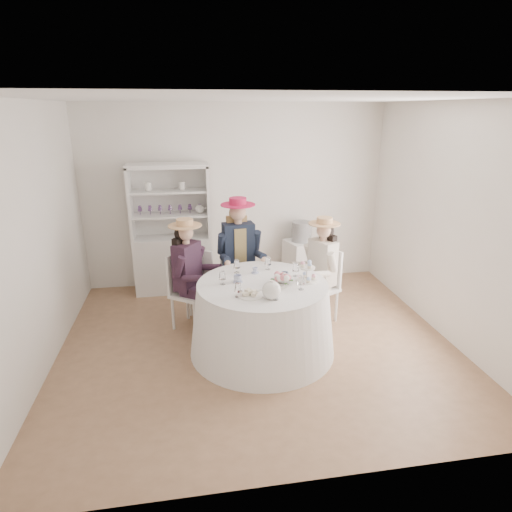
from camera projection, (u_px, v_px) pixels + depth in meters
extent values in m
plane|color=#876143|center=(257.00, 343.00, 5.02)|extent=(4.50, 4.50, 0.00)
plane|color=white|center=(258.00, 99.00, 4.14)|extent=(4.50, 4.50, 0.00)
plane|color=silver|center=(236.00, 197.00, 6.45)|extent=(4.50, 0.00, 4.50)
plane|color=silver|center=(309.00, 318.00, 2.72)|extent=(4.50, 0.00, 4.50)
plane|color=silver|center=(34.00, 243.00, 4.24)|extent=(0.00, 4.50, 4.50)
plane|color=silver|center=(450.00, 224.00, 4.92)|extent=(0.00, 4.50, 4.50)
cone|color=white|center=(262.00, 318.00, 4.76)|extent=(1.62, 1.62, 0.80)
cylinder|color=white|center=(262.00, 284.00, 4.63)|extent=(1.42, 1.42, 0.02)
cube|color=silver|center=(174.00, 264.00, 6.37)|extent=(1.19, 0.73, 0.84)
cube|color=silver|center=(170.00, 200.00, 6.24)|extent=(1.08, 0.37, 1.02)
cube|color=silver|center=(167.00, 166.00, 5.90)|extent=(1.19, 0.73, 0.06)
cube|color=silver|center=(130.00, 204.00, 5.98)|extent=(0.16, 0.41, 1.02)
cube|color=silver|center=(208.00, 201.00, 6.15)|extent=(0.16, 0.41, 1.02)
cube|color=silver|center=(170.00, 215.00, 6.13)|extent=(1.11, 0.67, 0.03)
cube|color=silver|center=(169.00, 191.00, 6.01)|extent=(1.11, 0.67, 0.03)
sphere|color=white|center=(200.00, 209.00, 6.16)|extent=(0.13, 0.13, 0.13)
cube|color=silver|center=(301.00, 262.00, 6.69)|extent=(0.55, 0.55, 0.68)
cylinder|color=black|center=(302.00, 232.00, 6.53)|extent=(0.32, 0.32, 0.30)
cube|color=silver|center=(190.00, 294.00, 5.27)|extent=(0.55, 0.55, 0.04)
cylinder|color=silver|center=(195.00, 318.00, 5.14)|extent=(0.04, 0.04, 0.43)
cylinder|color=silver|center=(208.00, 308.00, 5.41)|extent=(0.04, 0.04, 0.43)
cylinder|color=silver|center=(173.00, 313.00, 5.27)|extent=(0.04, 0.04, 0.43)
cylinder|color=silver|center=(188.00, 303.00, 5.54)|extent=(0.04, 0.04, 0.43)
cube|color=silver|center=(177.00, 272.00, 5.25)|extent=(0.24, 0.33, 0.49)
cube|color=black|center=(187.00, 266.00, 5.16)|extent=(0.37, 0.40, 0.57)
cube|color=black|center=(194.00, 292.00, 5.12)|extent=(0.35, 0.30, 0.12)
cylinder|color=black|center=(205.00, 317.00, 5.16)|extent=(0.10, 0.10, 0.45)
cylinder|color=black|center=(180.00, 266.00, 4.94)|extent=(0.19, 0.17, 0.27)
cube|color=black|center=(202.00, 287.00, 5.27)|extent=(0.35, 0.30, 0.12)
cylinder|color=black|center=(212.00, 311.00, 5.31)|extent=(0.10, 0.10, 0.45)
cylinder|color=black|center=(199.00, 256.00, 5.29)|extent=(0.19, 0.17, 0.27)
cylinder|color=#D8A889|center=(186.00, 242.00, 5.06)|extent=(0.09, 0.09, 0.08)
sphere|color=#D8A889|center=(185.00, 233.00, 5.02)|extent=(0.19, 0.19, 0.19)
sphere|color=black|center=(182.00, 234.00, 5.04)|extent=(0.19, 0.19, 0.19)
cube|color=black|center=(181.00, 252.00, 5.13)|extent=(0.20, 0.24, 0.38)
cylinder|color=tan|center=(185.00, 226.00, 4.99)|extent=(0.40, 0.40, 0.01)
cylinder|color=tan|center=(185.00, 222.00, 4.98)|extent=(0.20, 0.20, 0.08)
cube|color=silver|center=(239.00, 277.00, 5.68)|extent=(0.49, 0.49, 0.04)
cylinder|color=silver|center=(230.00, 301.00, 5.55)|extent=(0.04, 0.04, 0.48)
cylinder|color=silver|center=(256.00, 298.00, 5.64)|extent=(0.04, 0.04, 0.48)
cylinder|color=silver|center=(224.00, 290.00, 5.87)|extent=(0.04, 0.04, 0.48)
cylinder|color=silver|center=(249.00, 288.00, 5.96)|extent=(0.04, 0.04, 0.48)
cube|color=silver|center=(235.00, 251.00, 5.76)|extent=(0.42, 0.08, 0.55)
cube|color=#192133|center=(238.00, 247.00, 5.56)|extent=(0.42, 0.26, 0.64)
cube|color=tan|center=(238.00, 247.00, 5.56)|extent=(0.18, 0.26, 0.55)
cube|color=#192133|center=(234.00, 275.00, 5.50)|extent=(0.19, 0.39, 0.13)
cylinder|color=#192133|center=(237.00, 303.00, 5.47)|extent=(0.11, 0.11, 0.51)
cylinder|color=#192133|center=(222.00, 244.00, 5.44)|extent=(0.12, 0.20, 0.30)
cube|color=#192133|center=(249.00, 273.00, 5.55)|extent=(0.19, 0.39, 0.13)
cylinder|color=#192133|center=(252.00, 301.00, 5.52)|extent=(0.11, 0.11, 0.51)
cylinder|color=#192133|center=(256.00, 241.00, 5.56)|extent=(0.12, 0.20, 0.30)
cylinder|color=#D8A889|center=(238.00, 222.00, 5.45)|extent=(0.10, 0.10, 0.09)
sphere|color=#D8A889|center=(238.00, 212.00, 5.41)|extent=(0.21, 0.21, 0.21)
sphere|color=tan|center=(237.00, 213.00, 5.46)|extent=(0.21, 0.21, 0.21)
cube|color=tan|center=(237.00, 231.00, 5.58)|extent=(0.27, 0.12, 0.42)
cylinder|color=#C21D4A|center=(238.00, 205.00, 5.38)|extent=(0.44, 0.44, 0.01)
cylinder|color=#C21D4A|center=(238.00, 201.00, 5.37)|extent=(0.22, 0.22, 0.09)
cube|color=silver|center=(320.00, 289.00, 5.44)|extent=(0.52, 0.52, 0.04)
cylinder|color=silver|center=(302.00, 304.00, 5.55)|extent=(0.03, 0.03, 0.43)
cylinder|color=silver|center=(319.00, 312.00, 5.31)|extent=(0.03, 0.03, 0.43)
cylinder|color=silver|center=(319.00, 298.00, 5.72)|extent=(0.03, 0.03, 0.43)
cylinder|color=silver|center=(336.00, 306.00, 5.48)|extent=(0.03, 0.03, 0.43)
cube|color=silver|center=(331.00, 267.00, 5.45)|extent=(0.19, 0.34, 0.49)
cube|color=beige|center=(322.00, 262.00, 5.33)|extent=(0.33, 0.40, 0.56)
cube|color=beige|center=(309.00, 283.00, 5.42)|extent=(0.35, 0.26, 0.12)
cylinder|color=beige|center=(300.00, 307.00, 5.44)|extent=(0.10, 0.10, 0.45)
cylinder|color=beige|center=(309.00, 253.00, 5.44)|extent=(0.19, 0.15, 0.27)
cube|color=beige|center=(318.00, 288.00, 5.28)|extent=(0.35, 0.26, 0.12)
cylinder|color=beige|center=(309.00, 312.00, 5.30)|extent=(0.10, 0.10, 0.45)
cylinder|color=beige|center=(332.00, 262.00, 5.13)|extent=(0.19, 0.15, 0.27)
cylinder|color=#D8A889|center=(324.00, 239.00, 5.23)|extent=(0.09, 0.09, 0.08)
sphere|color=#D8A889|center=(324.00, 231.00, 5.20)|extent=(0.18, 0.18, 0.18)
sphere|color=black|center=(327.00, 231.00, 5.23)|extent=(0.18, 0.18, 0.18)
cube|color=black|center=(328.00, 248.00, 5.32)|extent=(0.17, 0.24, 0.37)
cylinder|color=tan|center=(324.00, 224.00, 5.17)|extent=(0.39, 0.39, 0.01)
cylinder|color=tan|center=(325.00, 221.00, 5.16)|extent=(0.19, 0.19, 0.08)
cube|color=silver|center=(205.00, 282.00, 5.66)|extent=(0.51, 0.51, 0.04)
cylinder|color=silver|center=(221.00, 294.00, 5.83)|extent=(0.03, 0.03, 0.42)
cylinder|color=silver|center=(200.00, 292.00, 5.91)|extent=(0.03, 0.03, 0.42)
cylinder|color=silver|center=(212.00, 304.00, 5.55)|extent=(0.03, 0.03, 0.42)
cylinder|color=silver|center=(190.00, 301.00, 5.63)|extent=(0.03, 0.03, 0.42)
cube|color=silver|center=(199.00, 268.00, 5.41)|extent=(0.34, 0.18, 0.48)
imported|color=white|center=(238.00, 279.00, 4.65)|extent=(0.11, 0.11, 0.07)
imported|color=white|center=(255.00, 271.00, 4.90)|extent=(0.08, 0.08, 0.06)
imported|color=white|center=(285.00, 276.00, 4.72)|extent=(0.12, 0.12, 0.08)
imported|color=white|center=(283.00, 280.00, 4.66)|extent=(0.26, 0.26, 0.05)
sphere|color=#D76B76|center=(287.00, 277.00, 4.56)|extent=(0.06, 0.06, 0.06)
sphere|color=white|center=(285.00, 276.00, 4.59)|extent=(0.06, 0.06, 0.06)
sphere|color=#D76B76|center=(283.00, 276.00, 4.61)|extent=(0.06, 0.06, 0.06)
sphere|color=white|center=(280.00, 276.00, 4.61)|extent=(0.06, 0.06, 0.06)
sphere|color=#D76B76|center=(277.00, 276.00, 4.59)|extent=(0.06, 0.06, 0.06)
sphere|color=white|center=(276.00, 277.00, 4.56)|extent=(0.06, 0.06, 0.06)
sphere|color=#D76B76|center=(277.00, 279.00, 4.53)|extent=(0.06, 0.06, 0.06)
sphere|color=white|center=(279.00, 279.00, 4.51)|extent=(0.06, 0.06, 0.06)
sphere|color=#D76B76|center=(282.00, 280.00, 4.50)|extent=(0.06, 0.06, 0.06)
sphere|color=white|center=(285.00, 279.00, 4.51)|extent=(0.06, 0.06, 0.06)
sphere|color=#D76B76|center=(287.00, 278.00, 4.53)|extent=(0.06, 0.06, 0.06)
sphere|color=white|center=(272.00, 290.00, 4.24)|extent=(0.19, 0.19, 0.19)
cylinder|color=white|center=(283.00, 289.00, 4.25)|extent=(0.11, 0.03, 0.09)
cylinder|color=white|center=(272.00, 281.00, 4.21)|extent=(0.04, 0.04, 0.02)
cylinder|color=white|center=(250.00, 295.00, 4.32)|extent=(0.27, 0.27, 0.01)
cube|color=beige|center=(246.00, 294.00, 4.28)|extent=(0.06, 0.04, 0.03)
cube|color=beige|center=(250.00, 292.00, 4.30)|extent=(0.07, 0.06, 0.03)
cube|color=beige|center=(255.00, 292.00, 4.33)|extent=(0.07, 0.07, 0.03)
cube|color=beige|center=(248.00, 290.00, 4.34)|extent=(0.07, 0.07, 0.03)
cube|color=beige|center=(254.00, 294.00, 4.27)|extent=(0.07, 0.07, 0.03)
cylinder|color=white|center=(307.00, 280.00, 4.69)|extent=(0.24, 0.24, 0.01)
cylinder|color=white|center=(307.00, 274.00, 4.66)|extent=(0.02, 0.02, 0.16)
cylinder|color=white|center=(307.00, 267.00, 4.64)|extent=(0.18, 0.18, 0.01)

